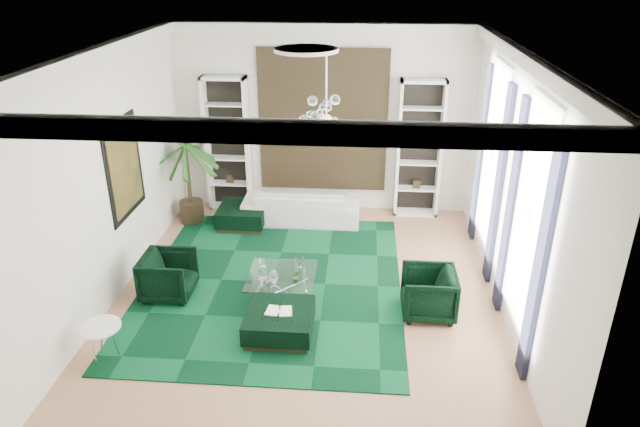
# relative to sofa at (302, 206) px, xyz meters

# --- Properties ---
(floor) EXTENTS (6.00, 7.00, 0.02)m
(floor) POSITION_rel_sofa_xyz_m (0.37, -2.74, -0.35)
(floor) COLOR tan
(floor) RESTS_ON ground
(ceiling) EXTENTS (6.00, 7.00, 0.02)m
(ceiling) POSITION_rel_sofa_xyz_m (0.37, -2.74, 3.47)
(ceiling) COLOR white
(ceiling) RESTS_ON ground
(wall_back) EXTENTS (6.00, 0.02, 3.80)m
(wall_back) POSITION_rel_sofa_xyz_m (0.37, 0.77, 1.56)
(wall_back) COLOR silver
(wall_back) RESTS_ON ground
(wall_front) EXTENTS (6.00, 0.02, 3.80)m
(wall_front) POSITION_rel_sofa_xyz_m (0.37, -6.25, 1.56)
(wall_front) COLOR silver
(wall_front) RESTS_ON ground
(wall_left) EXTENTS (0.02, 7.00, 3.80)m
(wall_left) POSITION_rel_sofa_xyz_m (-2.64, -2.74, 1.56)
(wall_left) COLOR silver
(wall_left) RESTS_ON ground
(wall_right) EXTENTS (0.02, 7.00, 3.80)m
(wall_right) POSITION_rel_sofa_xyz_m (3.38, -2.74, 1.56)
(wall_right) COLOR silver
(wall_right) RESTS_ON ground
(crown_molding) EXTENTS (6.00, 7.00, 0.18)m
(crown_molding) POSITION_rel_sofa_xyz_m (0.37, -2.74, 3.36)
(crown_molding) COLOR white
(crown_molding) RESTS_ON ceiling
(ceiling_medallion) EXTENTS (0.90, 0.90, 0.05)m
(ceiling_medallion) POSITION_rel_sofa_xyz_m (0.37, -2.44, 3.43)
(ceiling_medallion) COLOR white
(ceiling_medallion) RESTS_ON ceiling
(tapestry) EXTENTS (2.50, 0.06, 2.80)m
(tapestry) POSITION_rel_sofa_xyz_m (0.37, 0.72, 1.56)
(tapestry) COLOR black
(tapestry) RESTS_ON wall_back
(shelving_left) EXTENTS (0.90, 0.38, 2.80)m
(shelving_left) POSITION_rel_sofa_xyz_m (-1.58, 0.57, 1.06)
(shelving_left) COLOR white
(shelving_left) RESTS_ON floor
(shelving_right) EXTENTS (0.90, 0.38, 2.80)m
(shelving_right) POSITION_rel_sofa_xyz_m (2.32, 0.57, 1.06)
(shelving_right) COLOR white
(shelving_right) RESTS_ON floor
(painting) EXTENTS (0.04, 1.30, 1.60)m
(painting) POSITION_rel_sofa_xyz_m (-2.60, -2.14, 1.51)
(painting) COLOR black
(painting) RESTS_ON wall_left
(window_near) EXTENTS (0.03, 1.10, 2.90)m
(window_near) POSITION_rel_sofa_xyz_m (3.36, -3.64, 1.56)
(window_near) COLOR white
(window_near) RESTS_ON wall_right
(curtain_near_a) EXTENTS (0.07, 0.30, 3.25)m
(curtain_near_a) POSITION_rel_sofa_xyz_m (3.33, -4.42, 1.31)
(curtain_near_a) COLOR black
(curtain_near_a) RESTS_ON floor
(curtain_near_b) EXTENTS (0.07, 0.30, 3.25)m
(curtain_near_b) POSITION_rel_sofa_xyz_m (3.33, -2.86, 1.31)
(curtain_near_b) COLOR black
(curtain_near_b) RESTS_ON floor
(window_far) EXTENTS (0.03, 1.10, 2.90)m
(window_far) POSITION_rel_sofa_xyz_m (3.36, -1.24, 1.56)
(window_far) COLOR white
(window_far) RESTS_ON wall_right
(curtain_far_a) EXTENTS (0.07, 0.30, 3.25)m
(curtain_far_a) POSITION_rel_sofa_xyz_m (3.33, -2.02, 1.31)
(curtain_far_a) COLOR black
(curtain_far_a) RESTS_ON floor
(curtain_far_b) EXTENTS (0.07, 0.30, 3.25)m
(curtain_far_b) POSITION_rel_sofa_xyz_m (3.33, -0.46, 1.31)
(curtain_far_b) COLOR black
(curtain_far_b) RESTS_ON floor
(rug) EXTENTS (4.20, 5.00, 0.02)m
(rug) POSITION_rel_sofa_xyz_m (-0.22, -2.44, -0.33)
(rug) COLOR black
(rug) RESTS_ON floor
(sofa) EXTENTS (2.33, 0.91, 0.68)m
(sofa) POSITION_rel_sofa_xyz_m (0.00, 0.00, 0.00)
(sofa) COLOR silver
(sofa) RESTS_ON floor
(armchair_left) EXTENTS (0.79, 0.77, 0.72)m
(armchair_left) POSITION_rel_sofa_xyz_m (-1.80, -2.93, 0.02)
(armchair_left) COLOR black
(armchair_left) RESTS_ON floor
(armchair_right) EXTENTS (0.80, 0.78, 0.73)m
(armchair_right) POSITION_rel_sofa_xyz_m (2.24, -3.13, 0.02)
(armchair_right) COLOR black
(armchair_right) RESTS_ON floor
(coffee_table) EXTENTS (1.06, 1.06, 0.37)m
(coffee_table) POSITION_rel_sofa_xyz_m (-0.02, -2.79, -0.16)
(coffee_table) COLOR white
(coffee_table) RESTS_ON floor
(ottoman_side) EXTENTS (0.93, 0.93, 0.41)m
(ottoman_side) POSITION_rel_sofa_xyz_m (-1.15, -0.30, -0.13)
(ottoman_side) COLOR black
(ottoman_side) RESTS_ON floor
(ottoman_front) EXTENTS (0.95, 0.95, 0.38)m
(ottoman_front) POSITION_rel_sofa_xyz_m (0.09, -3.80, -0.15)
(ottoman_front) COLOR black
(ottoman_front) RESTS_ON floor
(book) EXTENTS (0.38, 0.25, 0.03)m
(book) POSITION_rel_sofa_xyz_m (0.09, -3.80, 0.05)
(book) COLOR white
(book) RESTS_ON ottoman_front
(side_table) EXTENTS (0.53, 0.53, 0.51)m
(side_table) POSITION_rel_sofa_xyz_m (-2.17, -4.54, -0.08)
(side_table) COLOR white
(side_table) RESTS_ON floor
(palm) EXTENTS (1.65, 1.65, 2.64)m
(palm) POSITION_rel_sofa_xyz_m (-2.22, -0.19, 0.98)
(palm) COLOR #204F19
(palm) RESTS_ON floor
(chandelier) EXTENTS (0.80, 0.80, 0.72)m
(chandelier) POSITION_rel_sofa_xyz_m (0.67, -2.74, 2.51)
(chandelier) COLOR white
(chandelier) RESTS_ON ceiling
(table_plant) EXTENTS (0.13, 0.10, 0.23)m
(table_plant) POSITION_rel_sofa_xyz_m (0.25, -3.01, 0.14)
(table_plant) COLOR #204F19
(table_plant) RESTS_ON coffee_table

